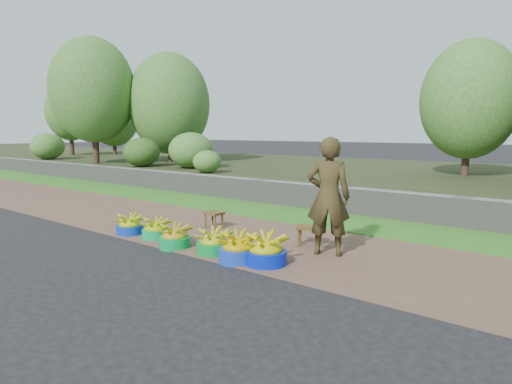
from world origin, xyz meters
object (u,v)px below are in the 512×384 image
Objects in this scene: basin_f at (266,251)px; stool_right at (308,230)px; stool_left at (214,215)px; basin_e at (238,249)px; basin_a at (130,226)px; basin_c at (175,238)px; basin_d at (214,243)px; vendor_woman at (328,197)px; basin_b at (156,230)px.

basin_f is 1.09m from stool_right.
basin_e is at bearing -37.22° from stool_left.
basin_a is 0.82× the size of basin_f.
basin_c is 0.88× the size of basin_e.
basin_d is at bearing 9.44° from basin_c.
basin_f reaches higher than basin_e.
vendor_woman is (3.14, 0.92, 0.67)m from basin_a.
basin_a is 1.34× the size of stool_left.
basin_b is 0.65m from basin_c.
basin_c reaches higher than stool_left.
stool_right is at bearing 53.87° from basin_d.
vendor_woman is (2.57, 0.84, 0.67)m from basin_b.
vendor_woman reaches higher than basin_d.
basin_b is 1.79m from basin_e.
basin_c is 0.68m from basin_d.
basin_b is 0.96× the size of basin_c.
basin_b is 1.10m from stool_left.
basin_d is 0.86m from basin_f.
basin_b is 2.16m from basin_f.
basin_f is at bearing -0.24° from basin_b.
basin_f reaches higher than basin_c.
stool_left is (-1.55, 1.18, 0.07)m from basin_e.
stool_left is (-0.39, 1.24, 0.09)m from basin_c.
basin_f is at bearing 41.02° from vendor_woman.
vendor_woman reaches higher than basin_a.
basin_b is 0.82× the size of basin_f.
basin_b is 0.28× the size of vendor_woman.
vendor_woman is at bearing -27.93° from stool_right.
basin_f is 1.63× the size of stool_left.
stool_right is at bearing 26.90° from basin_b.
basin_b is at bearing 7.99° from basin_a.
basin_d is 0.87× the size of basin_f.
basin_f reaches higher than stool_left.
basin_e is 1.24m from stool_right.
basin_f is (0.86, 0.05, 0.02)m from basin_d.
basin_b is at bearing 179.76° from basin_f.
basin_d is 0.90× the size of basin_e.
basin_a is 3.34m from vendor_woman.
stool_right is at bearing 0.20° from stool_left.
basin_b is 1.33× the size of stool_left.
basin_e is 0.97× the size of basin_f.
basin_f is 1.14m from vendor_woman.
basin_c is at bearing -4.19° from basin_a.
basin_e reaches higher than basin_c.
basin_b is at bearing 165.07° from basin_c.
basin_d is 0.29× the size of vendor_woman.
basin_a is 1.10× the size of stool_right.
basin_f is at bearing 5.89° from basin_c.
basin_e is at bearing -0.70° from basin_a.
basin_d is at bearing 0.73° from basin_a.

